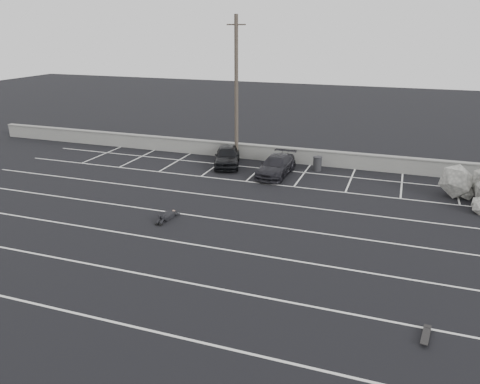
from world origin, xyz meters
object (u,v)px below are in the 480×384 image
at_px(trash_bin, 317,163).
at_px(skateboard, 426,336).
at_px(utility_pole, 236,90).
at_px(person, 169,213).
at_px(car_left, 227,156).
at_px(car_right, 276,166).

bearing_deg(trash_bin, skateboard, -68.56).
bearing_deg(utility_pole, person, -88.10).
bearing_deg(skateboard, car_left, 136.17).
bearing_deg(car_left, utility_pole, 64.75).
distance_m(car_left, person, 9.48).
bearing_deg(car_left, car_right, -32.40).
bearing_deg(car_right, car_left, 168.35).
height_order(car_right, skateboard, car_right).
height_order(car_left, car_right, car_left).
bearing_deg(skateboard, car_right, 128.39).
bearing_deg(utility_pole, car_right, -33.37).
relative_size(person, skateboard, 2.41).
bearing_deg(person, trash_bin, 63.27).
bearing_deg(utility_pole, skateboard, -53.94).
distance_m(car_left, trash_bin, 6.04).
relative_size(car_left, utility_pole, 0.41).
distance_m(car_left, car_right, 3.80).
relative_size(utility_pole, person, 4.46).
bearing_deg(utility_pole, car_left, -97.24).
xyz_separation_m(car_left, person, (0.53, -9.45, -0.46)).
height_order(utility_pole, person, utility_pole).
bearing_deg(car_right, trash_bin, 41.71).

